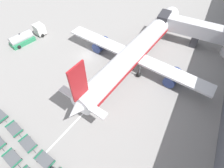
# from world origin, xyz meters

# --- Properties ---
(ground_plane) EXTENTS (500.00, 500.00, 0.00)m
(ground_plane) POSITION_xyz_m (0.00, 0.00, 0.00)
(ground_plane) COLOR gray
(jet_bridge) EXTENTS (20.79, 4.78, 6.24)m
(jet_bridge) POSITION_xyz_m (23.45, 16.00, 3.75)
(jet_bridge) COLOR silver
(jet_bridge) RESTS_ON ground_plane
(airplane) EXTENTS (33.94, 40.21, 11.93)m
(airplane) POSITION_xyz_m (10.91, 2.84, 3.46)
(airplane) COLOR white
(airplane) RESTS_ON ground_plane
(fuel_tanker_primary) EXTENTS (5.05, 9.65, 2.89)m
(fuel_tanker_primary) POSITION_xyz_m (-16.66, -2.25, 1.26)
(fuel_tanker_primary) COLOR white
(fuel_tanker_primary) RESTS_ON ground_plane
(baggage_dolly_row_mid_a_col_c) EXTENTS (3.57, 2.14, 0.92)m
(baggage_dolly_row_mid_a_col_c) POSITION_xyz_m (3.36, -25.16, 0.48)
(baggage_dolly_row_mid_a_col_c) COLOR #515459
(baggage_dolly_row_mid_a_col_c) RESTS_ON ground_plane
(baggage_dolly_row_mid_b_col_a) EXTENTS (3.56, 2.03, 0.92)m
(baggage_dolly_row_mid_b_col_a) POSITION_xyz_m (-4.27, -21.09, 0.48)
(baggage_dolly_row_mid_b_col_a) COLOR #515459
(baggage_dolly_row_mid_b_col_a) RESTS_ON ground_plane
(baggage_dolly_row_mid_b_col_b) EXTENTS (3.58, 2.22, 0.92)m
(baggage_dolly_row_mid_b_col_b) POSITION_xyz_m (-0.05, -21.68, 0.48)
(baggage_dolly_row_mid_b_col_b) COLOR #515459
(baggage_dolly_row_mid_b_col_b) RESTS_ON ground_plane
(baggage_dolly_row_mid_b_col_c) EXTENTS (3.58, 2.24, 0.92)m
(baggage_dolly_row_mid_b_col_c) POSITION_xyz_m (3.81, -22.45, 0.48)
(baggage_dolly_row_mid_b_col_c) COLOR #515459
(baggage_dolly_row_mid_b_col_c) RESTS_ON ground_plane
(baggage_dolly_row_mid_b_col_d) EXTENTS (3.56, 2.01, 0.92)m
(baggage_dolly_row_mid_b_col_d) POSITION_xyz_m (7.83, -23.09, 0.48)
(baggage_dolly_row_mid_b_col_d) COLOR #515459
(baggage_dolly_row_mid_b_col_d) RESTS_ON ground_plane
(stand_guidance_stripe) EXTENTS (4.94, 33.54, 0.01)m
(stand_guidance_stripe) POSITION_xyz_m (9.21, -5.59, 0.00)
(stand_guidance_stripe) COLOR white
(stand_guidance_stripe) RESTS_ON ground_plane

